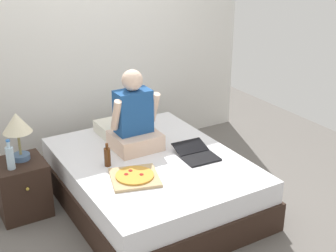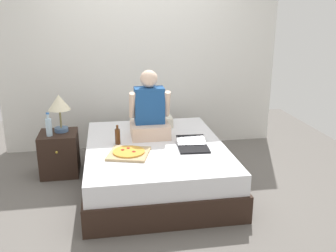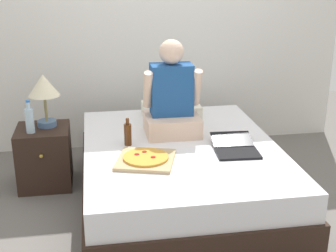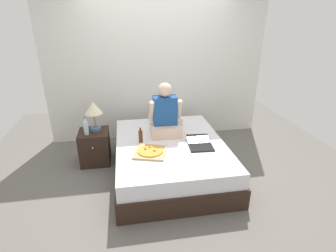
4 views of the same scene
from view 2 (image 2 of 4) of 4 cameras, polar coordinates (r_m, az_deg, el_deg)
ground_plane at (r=4.36m, az=-1.91°, el=-8.74°), size 5.84×5.84×0.00m
wall_back at (r=5.29m, az=-4.03°, el=10.11°), size 3.84×0.12×2.50m
bed at (r=4.26m, az=-1.94°, el=-5.86°), size 1.55×1.98×0.48m
nightstand_left at (r=4.70m, az=-16.19°, el=-4.02°), size 0.44×0.47×0.52m
lamp_on_left_nightstand at (r=4.56m, az=-16.24°, el=3.09°), size 0.26×0.26×0.45m
water_bottle at (r=4.50m, az=-17.71°, el=-0.08°), size 0.07×0.07×0.28m
pillow at (r=4.82m, az=-2.58°, el=0.81°), size 0.52×0.34×0.12m
person_seated at (r=4.35m, az=-2.83°, el=2.07°), size 0.47×0.40×0.78m
laptop at (r=4.05m, az=3.83°, el=-3.09°), size 0.34×0.43×0.07m
pizza_box at (r=3.88m, az=-5.99°, el=-4.11°), size 0.50×0.50×0.05m
beer_bottle_on_bed at (r=4.17m, az=-7.69°, el=-1.56°), size 0.06×0.06×0.22m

